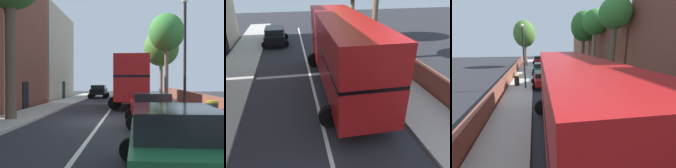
{
  "view_description": "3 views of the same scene",
  "coord_description": "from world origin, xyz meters",
  "views": [
    {
      "loc": [
        1.61,
        -14.79,
        2.19
      ],
      "look_at": [
        0.3,
        3.68,
        1.96
      ],
      "focal_mm": 44.98,
      "sensor_mm": 36.0,
      "label": 1
    },
    {
      "loc": [
        -0.97,
        -1.49,
        5.86
      ],
      "look_at": [
        0.87,
        6.86,
        1.58
      ],
      "focal_mm": 34.31,
      "sensor_mm": 36.0,
      "label": 2
    },
    {
      "loc": [
        3.21,
        15.89,
        4.7
      ],
      "look_at": [
        1.3,
        5.42,
        1.91
      ],
      "focal_mm": 25.28,
      "sensor_mm": 36.0,
      "label": 3
    }
  ],
  "objects": [
    {
      "name": "lamppost_right",
      "position": [
        4.3,
        -0.32,
        3.81
      ],
      "size": [
        0.32,
        0.32,
        6.31
      ],
      "color": "black",
      "rests_on": "sidewalk_right"
    },
    {
      "name": "street_tree_right_3",
      "position": [
        5.03,
        -17.23,
        6.33
      ],
      "size": [
        4.22,
        4.22,
        8.78
      ],
      "color": "#7A6B56",
      "rests_on": "sidewalk_right"
    },
    {
      "name": "litter_bin_right",
      "position": [
        5.3,
        -1.66,
        0.7
      ],
      "size": [
        0.55,
        0.55,
        1.15
      ],
      "color": "black",
      "rests_on": "sidewalk_right"
    },
    {
      "name": "street_tree_left_4",
      "position": [
        -5.22,
        -6.42,
        7.3
      ],
      "size": [
        3.41,
        3.41,
        9.09
      ],
      "color": "#7A6B56",
      "rests_on": "sidewalk_left"
    },
    {
      "name": "parked_car_black_left_1",
      "position": [
        -2.5,
        -15.04,
        0.94
      ],
      "size": [
        2.53,
        4.27,
        1.65
      ],
      "color": "black",
      "rests_on": "ground"
    },
    {
      "name": "parked_car_red_right_4",
      "position": [
        2.5,
        -20.95,
        0.99
      ],
      "size": [
        2.57,
        4.36,
        1.76
      ],
      "color": "#AD1919",
      "rests_on": "ground"
    },
    {
      "name": "boundary_wall_right",
      "position": [
        6.45,
        0.0,
        0.62
      ],
      "size": [
        0.36,
        54.0,
        1.24
      ],
      "primitive_type": "cube",
      "color": "brown",
      "rests_on": "ground"
    },
    {
      "name": "street_tree_left_0",
      "position": [
        -4.95,
        -0.06,
        7.3
      ],
      "size": [
        3.34,
        3.34,
        9.02
      ],
      "color": "brown",
      "rests_on": "sidewalk_left"
    },
    {
      "name": "ground_plane",
      "position": [
        0.0,
        0.0,
        0.0
      ],
      "size": [
        84.0,
        84.0,
        0.0
      ],
      "primitive_type": "plane",
      "color": "#28282D"
    },
    {
      "name": "sidewalk_left",
      "position": [
        -4.9,
        0.0,
        0.06
      ],
      "size": [
        2.6,
        60.0,
        0.12
      ],
      "primitive_type": "cube",
      "color": "#B2ADA3",
      "rests_on": "ground"
    },
    {
      "name": "street_tree_left_2",
      "position": [
        -5.26,
        -11.74,
        7.33
      ],
      "size": [
        4.35,
        4.35,
        9.82
      ],
      "color": "brown",
      "rests_on": "sidewalk_left"
    },
    {
      "name": "road_centre_line",
      "position": [
        0.0,
        0.0,
        0.0
      ],
      "size": [
        0.16,
        54.0,
        0.01
      ],
      "primitive_type": "cube",
      "color": "silver",
      "rests_on": "ground"
    },
    {
      "name": "double_decker_bus",
      "position": [
        1.7,
        9.54,
        2.35
      ],
      "size": [
        3.73,
        10.52,
        4.06
      ],
      "color": "red",
      "rests_on": "ground"
    },
    {
      "name": "sidewalk_right",
      "position": [
        4.9,
        0.0,
        0.06
      ],
      "size": [
        2.6,
        60.0,
        0.12
      ],
      "primitive_type": "cube",
      "color": "#B2ADA3",
      "rests_on": "ground"
    },
    {
      "name": "parked_car_green_right_2",
      "position": [
        2.5,
        -8.73,
        0.93
      ],
      "size": [
        2.56,
        4.6,
        1.63
      ],
      "color": "#1E6038",
      "rests_on": "ground"
    },
    {
      "name": "parked_car_red_right_0",
      "position": [
        2.5,
        -1.21,
        0.92
      ],
      "size": [
        2.56,
        4.27,
        1.6
      ],
      "color": "#AD1919",
      "rests_on": "ground"
    },
    {
      "name": "terraced_houses_left",
      "position": [
        -8.5,
        0.32,
        4.95
      ],
      "size": [
        4.07,
        47.52,
        10.43
      ],
      "color": "#9E6647",
      "rests_on": "ground"
    }
  ]
}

